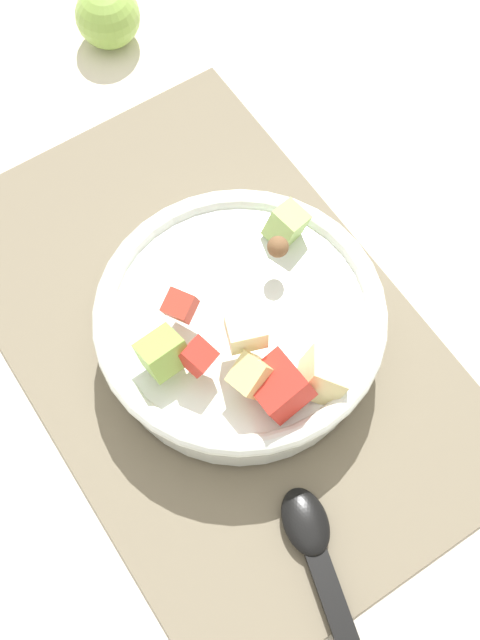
# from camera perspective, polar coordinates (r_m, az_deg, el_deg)

# --- Properties ---
(ground_plane) EXTENTS (2.40, 2.40, 0.00)m
(ground_plane) POSITION_cam_1_polar(r_m,az_deg,el_deg) (0.75, -1.76, -1.06)
(ground_plane) COLOR silver
(placemat) EXTENTS (0.52, 0.33, 0.01)m
(placemat) POSITION_cam_1_polar(r_m,az_deg,el_deg) (0.75, -1.77, -0.97)
(placemat) COLOR #756B56
(placemat) RESTS_ON ground_plane
(salad_bowl) EXTENTS (0.24, 0.24, 0.11)m
(salad_bowl) POSITION_cam_1_polar(r_m,az_deg,el_deg) (0.71, 0.05, -0.36)
(salad_bowl) COLOR white
(salad_bowl) RESTS_ON placemat
(serving_spoon) EXTENTS (0.20, 0.08, 0.01)m
(serving_spoon) POSITION_cam_1_polar(r_m,az_deg,el_deg) (0.68, 5.49, -16.20)
(serving_spoon) COLOR black
(serving_spoon) RESTS_ON placemat
(whole_apple) EXTENTS (0.07, 0.07, 0.08)m
(whole_apple) POSITION_cam_1_polar(r_m,az_deg,el_deg) (0.94, -8.86, 19.49)
(whole_apple) COLOR #8CB74C
(whole_apple) RESTS_ON ground_plane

